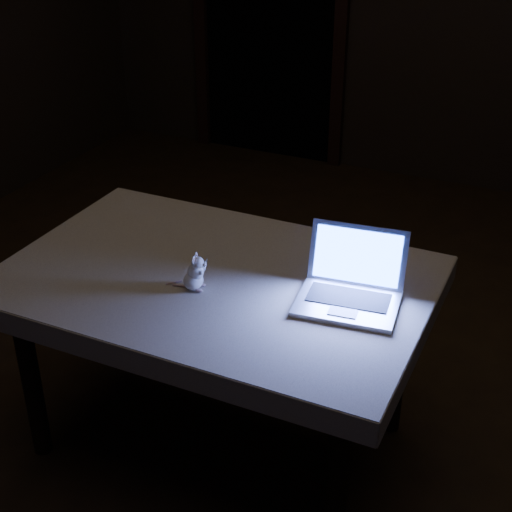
% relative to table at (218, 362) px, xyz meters
% --- Properties ---
extents(floor, '(5.00, 5.00, 0.00)m').
position_rel_table_xyz_m(floor, '(0.09, 0.18, -0.34)').
color(floor, black).
rests_on(floor, ground).
extents(table, '(1.25, 0.81, 0.67)m').
position_rel_table_xyz_m(table, '(0.00, 0.00, 0.00)').
color(table, black).
rests_on(table, floor).
extents(tablecloth, '(1.33, 0.89, 0.08)m').
position_rel_table_xyz_m(tablecloth, '(0.06, -0.05, 0.30)').
color(tablecloth, beige).
rests_on(tablecloth, table).
extents(laptop, '(0.32, 0.29, 0.20)m').
position_rel_table_xyz_m(laptop, '(0.43, -0.00, 0.44)').
color(laptop, silver).
rests_on(laptop, tablecloth).
extents(plush_mouse, '(0.09, 0.09, 0.12)m').
position_rel_table_xyz_m(plush_mouse, '(-0.02, -0.10, 0.40)').
color(plush_mouse, white).
rests_on(plush_mouse, tablecloth).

